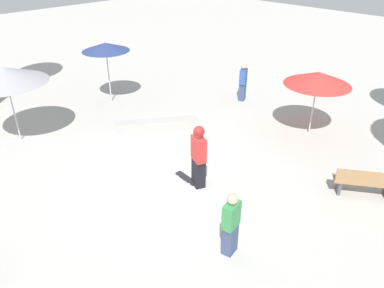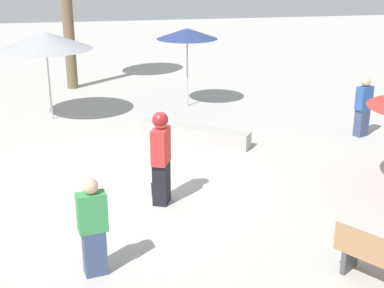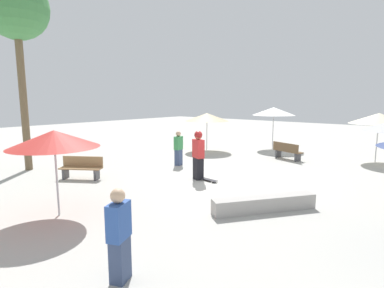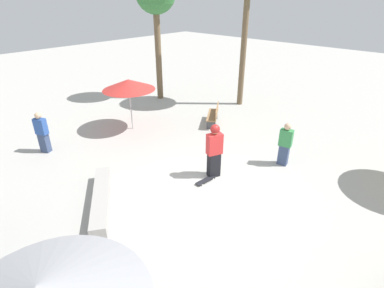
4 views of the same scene
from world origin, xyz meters
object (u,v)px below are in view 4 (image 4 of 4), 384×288
object	(u,v)px
bystander_watching	(285,144)
bystander_far	(42,133)
skateboard	(206,180)
shade_umbrella_red	(129,85)
concrete_ledge	(101,200)
bench_near	(214,115)
skater_main	(214,149)

from	to	relation	value
bystander_watching	bystander_far	world-z (taller)	bystander_far
skateboard	shade_umbrella_red	size ratio (longest dim) A/B	0.36
concrete_ledge	bench_near	world-z (taller)	bench_near
skateboard	concrete_ledge	world-z (taller)	concrete_ledge
concrete_ledge	bystander_far	bearing A→B (deg)	-4.69
skateboard	bystander_watching	xyz separation A→B (m)	(-1.28, -2.71, 0.73)
skateboard	bystander_far	bearing A→B (deg)	-61.34
shade_umbrella_red	skater_main	bearing A→B (deg)	173.97
bench_near	bystander_far	xyz separation A→B (m)	(3.01, 6.54, 0.38)
skater_main	bystander_far	bearing A→B (deg)	-39.24
skateboard	bystander_watching	size ratio (longest dim) A/B	0.51
skater_main	bystander_far	xyz separation A→B (m)	(5.83, 3.07, -0.20)
shade_umbrella_red	bystander_far	bearing A→B (deg)	79.13
skater_main	bystander_watching	distance (m)	2.64
skater_main	bystander_watching	bearing A→B (deg)	172.47
shade_umbrella_red	concrete_ledge	bearing A→B (deg)	133.56
concrete_ledge	shade_umbrella_red	xyz separation A→B (m)	(3.78, -3.98, 1.83)
concrete_ledge	bystander_watching	size ratio (longest dim) A/B	1.67
shade_umbrella_red	bystander_far	world-z (taller)	shade_umbrella_red
skateboard	bench_near	world-z (taller)	bench_near
bench_near	bystander_far	bearing A→B (deg)	120.97
skateboard	bystander_watching	world-z (taller)	bystander_watching
bystander_far	shade_umbrella_red	bearing A→B (deg)	-125.15
bench_near	bystander_far	distance (m)	7.21
skater_main	bystander_far	world-z (taller)	skater_main
skater_main	concrete_ledge	bearing A→B (deg)	1.48
bench_near	bystander_far	world-z (taller)	bystander_far
skateboard	bystander_far	size ratio (longest dim) A/B	0.51
concrete_ledge	bystander_far	size ratio (longest dim) A/B	1.65
skater_main	bench_near	bearing A→B (deg)	-117.90
bystander_watching	bystander_far	distance (m)	8.94
bench_near	bystander_watching	bearing A→B (deg)	-140.51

